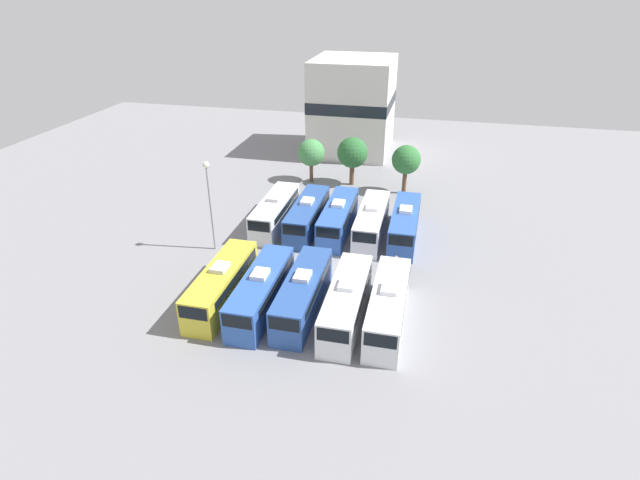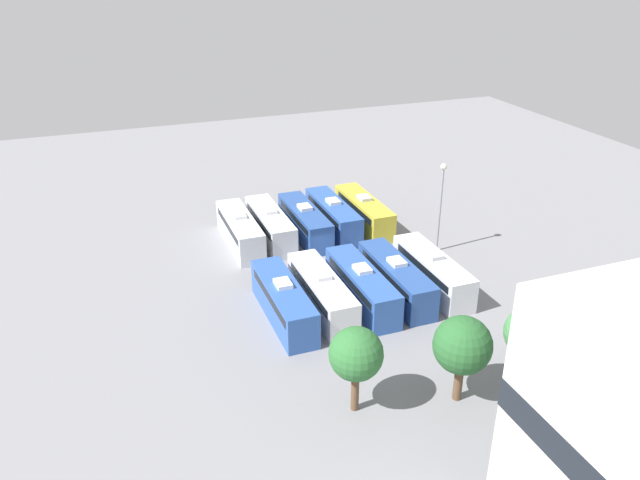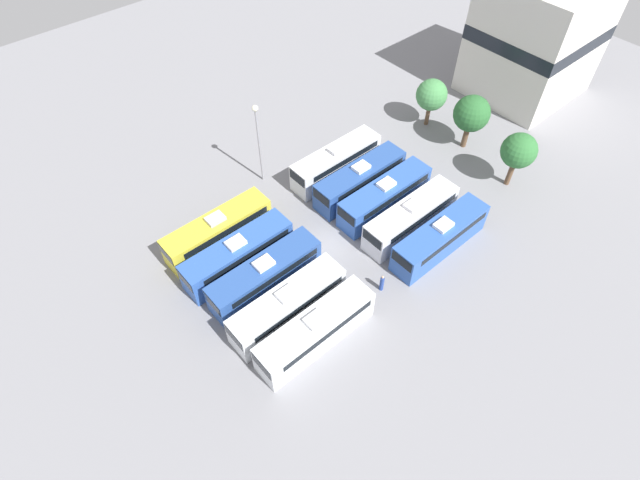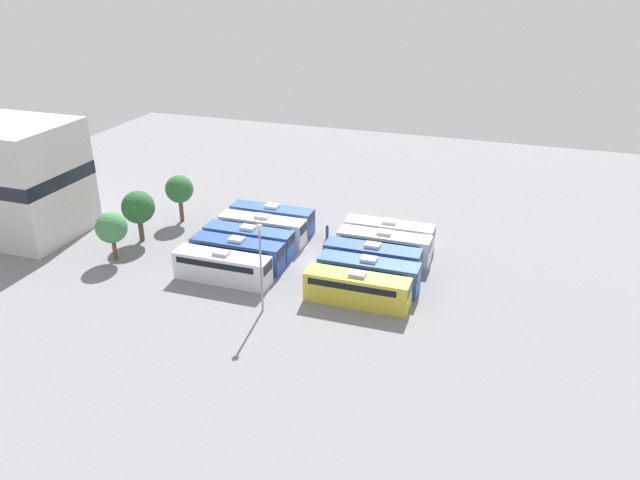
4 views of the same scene
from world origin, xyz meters
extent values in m
plane|color=gray|center=(0.00, 0.00, 0.00)|extent=(112.82, 112.82, 0.00)
cube|color=gold|center=(-6.80, -7.19, 1.51)|extent=(2.53, 10.23, 3.01)
cube|color=black|center=(-6.80, -6.93, 2.33)|extent=(2.57, 8.70, 0.66)
cube|color=black|center=(-6.80, -12.29, 2.34)|extent=(2.23, 0.08, 1.05)
cube|color=#B2B2B7|center=(-6.80, -7.19, 3.19)|extent=(1.20, 1.60, 0.35)
cube|color=#2D56A8|center=(-3.36, -7.41, 1.51)|extent=(2.53, 10.23, 3.01)
cube|color=black|center=(-3.36, -7.15, 2.33)|extent=(2.57, 8.70, 0.66)
cube|color=black|center=(-3.36, -12.51, 2.34)|extent=(2.23, 0.08, 1.05)
cube|color=silver|center=(-3.36, -7.41, 3.19)|extent=(1.20, 1.60, 0.35)
cube|color=#284C93|center=(-0.05, -6.94, 1.51)|extent=(2.53, 10.23, 3.01)
cube|color=black|center=(-0.05, -6.68, 2.33)|extent=(2.57, 8.70, 0.66)
cube|color=black|center=(-0.05, -12.04, 2.34)|extent=(2.23, 0.08, 1.05)
cube|color=silver|center=(-0.05, -6.94, 3.19)|extent=(1.20, 1.60, 0.35)
cube|color=silver|center=(3.52, -7.36, 1.51)|extent=(2.53, 10.23, 3.01)
cube|color=black|center=(3.52, -7.10, 2.33)|extent=(2.57, 8.70, 0.66)
cube|color=black|center=(3.52, -12.46, 2.34)|extent=(2.23, 0.08, 1.05)
cube|color=silver|center=(3.52, -7.36, 3.19)|extent=(1.20, 1.60, 0.35)
cube|color=silver|center=(6.71, -7.18, 1.51)|extent=(2.53, 10.23, 3.01)
cube|color=black|center=(6.71, -6.92, 2.33)|extent=(2.57, 8.70, 0.66)
cube|color=black|center=(6.71, -12.28, 2.34)|extent=(2.23, 0.08, 1.05)
cube|color=silver|center=(6.71, -7.18, 3.19)|extent=(1.20, 1.60, 0.35)
cube|color=silver|center=(-6.85, 7.20, 1.51)|extent=(2.53, 10.23, 3.01)
cube|color=black|center=(-6.85, 7.45, 2.33)|extent=(2.57, 8.70, 0.66)
cube|color=black|center=(-6.85, 2.09, 2.34)|extent=(2.23, 0.08, 1.05)
cube|color=#B2B2B7|center=(-6.85, 7.20, 3.19)|extent=(1.20, 1.60, 0.35)
cube|color=#284C93|center=(-3.31, 7.20, 1.51)|extent=(2.53, 10.23, 3.01)
cube|color=black|center=(-3.31, 7.45, 2.33)|extent=(2.57, 8.70, 0.66)
cube|color=black|center=(-3.31, 2.09, 2.34)|extent=(2.23, 0.08, 1.05)
cube|color=white|center=(-3.31, 7.20, 3.19)|extent=(1.20, 1.60, 0.35)
cube|color=#2D56A8|center=(-0.05, 7.35, 1.51)|extent=(2.53, 10.23, 3.01)
cube|color=black|center=(-0.05, 7.60, 2.33)|extent=(2.57, 8.70, 0.66)
cube|color=black|center=(-0.05, 2.24, 2.34)|extent=(2.23, 0.08, 1.05)
cube|color=white|center=(-0.05, 7.35, 3.19)|extent=(1.20, 1.60, 0.35)
cube|color=silver|center=(3.45, 7.20, 1.51)|extent=(2.53, 10.23, 3.01)
cube|color=black|center=(3.45, 7.45, 2.33)|extent=(2.57, 8.70, 0.66)
cube|color=black|center=(3.45, 2.09, 2.34)|extent=(2.23, 0.08, 1.05)
cube|color=silver|center=(3.45, 7.20, 3.19)|extent=(1.20, 1.60, 0.35)
cube|color=#2D56A8|center=(6.80, 7.39, 1.51)|extent=(2.53, 10.23, 3.01)
cube|color=black|center=(6.80, 7.64, 2.33)|extent=(2.57, 8.70, 0.66)
cube|color=black|center=(6.80, 2.28, 2.34)|extent=(2.23, 0.08, 1.05)
cube|color=white|center=(6.80, 7.39, 3.19)|extent=(1.20, 1.60, 0.35)
cylinder|color=navy|center=(6.61, 0.28, 0.80)|extent=(0.36, 0.36, 1.60)
sphere|color=tan|center=(6.61, 0.28, 1.72)|extent=(0.24, 0.24, 0.24)
cylinder|color=gray|center=(-11.06, 0.89, 4.25)|extent=(0.20, 0.20, 8.50)
sphere|color=#EAE5C6|center=(-11.06, 0.89, 8.68)|extent=(0.60, 0.60, 0.60)
cylinder|color=brown|center=(-6.26, 20.74, 1.34)|extent=(0.47, 0.47, 2.67)
sphere|color=#428447|center=(-6.26, 20.74, 3.88)|extent=(3.44, 3.44, 3.44)
cylinder|color=brown|center=(-0.96, 20.84, 1.45)|extent=(0.59, 0.59, 2.90)
sphere|color=#28602D|center=(-0.96, 20.84, 4.24)|extent=(3.83, 3.83, 3.83)
cylinder|color=brown|center=(5.81, 19.40, 1.55)|extent=(0.52, 0.52, 3.10)
sphere|color=#2D6B33|center=(5.81, 19.40, 4.31)|extent=(3.47, 3.47, 3.47)
camera|label=1|loc=(8.72, -38.58, 23.78)|focal=28.00mm
camera|label=2|loc=(19.15, 48.49, 27.25)|focal=35.00mm
camera|label=3|loc=(21.62, -19.65, 35.35)|focal=28.00mm
camera|label=4|loc=(-57.64, -20.78, 30.86)|focal=35.00mm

